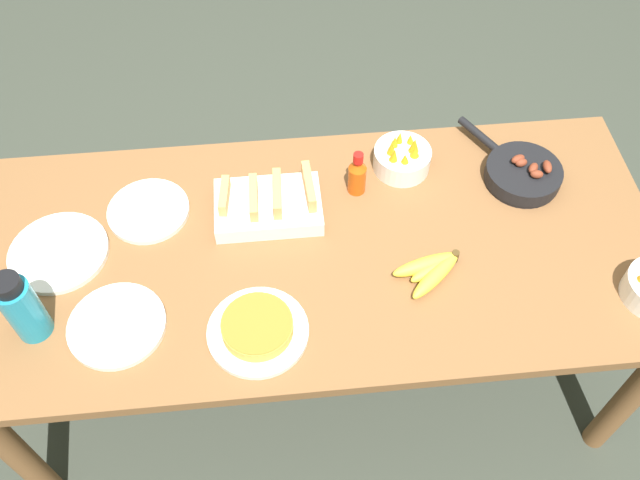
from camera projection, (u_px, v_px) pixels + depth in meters
name	position (u px, v px, depth m)	size (l,w,h in m)	color
ground_plane	(320.00, 364.00, 2.39)	(14.00, 14.00, 0.00)	#383D33
dining_table	(320.00, 265.00, 1.89)	(1.86, 0.83, 0.71)	brown
banana_bunch	(432.00, 269.00, 1.75)	(0.20, 0.16, 0.04)	yellow
melon_tray	(269.00, 205.00, 1.86)	(0.29, 0.19, 0.10)	silver
skillet	(522.00, 173.00, 1.94)	(0.25, 0.34, 0.08)	black
frittata_plate_center	(258.00, 329.00, 1.65)	(0.25, 0.25, 0.05)	silver
empty_plate_near_front	(117.00, 325.00, 1.67)	(0.24, 0.24, 0.02)	silver
empty_plate_far_left	(149.00, 211.00, 1.88)	(0.23, 0.23, 0.02)	silver
empty_plate_far_right	(59.00, 252.00, 1.80)	(0.26, 0.26, 0.02)	silver
fruit_bowl_mango	(402.00, 158.00, 1.96)	(0.17, 0.17, 0.12)	silver
water_bottle	(22.00, 308.00, 1.59)	(0.09, 0.09, 0.22)	teal
hot_sauce_bottle	(357.00, 175.00, 1.89)	(0.05, 0.05, 0.15)	#C64C0F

